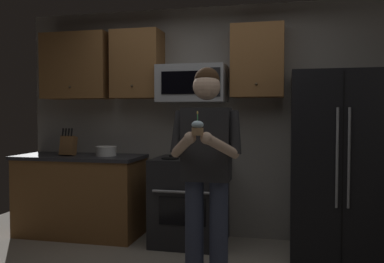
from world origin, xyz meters
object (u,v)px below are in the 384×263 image
knife_block (68,145)px  person (206,164)px  oven_range (190,201)px  cupcake (198,128)px  refrigerator (338,164)px  bowl_large_white (106,151)px  microwave (192,84)px

knife_block → person: person is taller
oven_range → cupcake: cupcake is taller
refrigerator → person: size_ratio=1.02×
oven_range → bowl_large_white: bearing=178.7°
oven_range → refrigerator: size_ratio=0.52×
refrigerator → oven_range: bearing=178.5°
cupcake → knife_block: bearing=142.7°
bowl_large_white → person: person is taller
refrigerator → bowl_large_white: bearing=178.6°
knife_block → person: size_ratio=0.18×
refrigerator → person: bearing=-137.0°
knife_block → cupcake: bearing=-37.3°
knife_block → cupcake: (1.80, -1.37, 0.26)m
refrigerator → person: refrigerator is taller
knife_block → bowl_large_white: bearing=6.7°
oven_range → cupcake: size_ratio=5.36×
oven_range → person: bearing=-70.1°
microwave → bowl_large_white: microwave is taller
refrigerator → bowl_large_white: (-2.48, 0.06, 0.08)m
refrigerator → person: 1.52m
microwave → bowl_large_white: 1.23m
refrigerator → cupcake: refrigerator is taller
bowl_large_white → cupcake: 2.00m
bowl_large_white → cupcake: cupcake is taller
microwave → person: bearing=-72.0°
bowl_large_white → person: 1.75m
microwave → knife_block: size_ratio=2.31×
knife_block → cupcake: cupcake is taller
oven_range → person: 1.26m
person → cupcake: 0.44m
knife_block → cupcake: size_ratio=1.84×
knife_block → oven_range: bearing=1.2°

